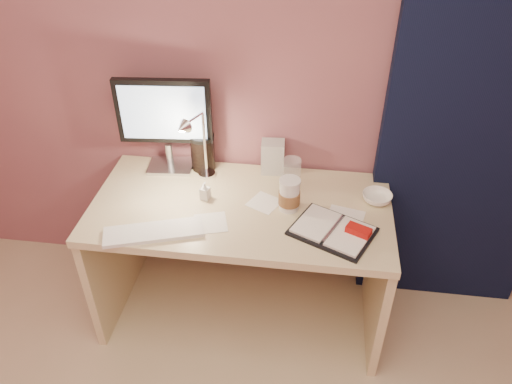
# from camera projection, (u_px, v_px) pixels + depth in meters

# --- Properties ---
(room) EXTENTS (3.50, 3.50, 3.50)m
(room) POSITION_uv_depth(u_px,v_px,m) (460.00, 109.00, 2.23)
(room) COLOR #C6B28E
(room) RESTS_ON ground
(desk) EXTENTS (1.40, 0.70, 0.73)m
(desk) POSITION_uv_depth(u_px,v_px,m) (244.00, 231.00, 2.52)
(desk) COLOR #CABE8F
(desk) RESTS_ON ground
(monitor) EXTENTS (0.46, 0.18, 0.49)m
(monitor) POSITION_uv_depth(u_px,v_px,m) (165.00, 117.00, 2.41)
(monitor) COLOR silver
(monitor) RESTS_ON desk
(keyboard) EXTENTS (0.45, 0.25, 0.02)m
(keyboard) POSITION_uv_depth(u_px,v_px,m) (154.00, 232.00, 2.16)
(keyboard) COLOR white
(keyboard) RESTS_ON desk
(planner) EXTENTS (0.41, 0.37, 0.05)m
(planner) POSITION_uv_depth(u_px,v_px,m) (335.00, 231.00, 2.16)
(planner) COLOR black
(planner) RESTS_ON desk
(paper_a) EXTENTS (0.18, 0.18, 0.00)m
(paper_a) POSITION_uv_depth(u_px,v_px,m) (211.00, 223.00, 2.22)
(paper_a) COLOR white
(paper_a) RESTS_ON desk
(paper_b) EXTENTS (0.19, 0.19, 0.00)m
(paper_b) POSITION_uv_depth(u_px,v_px,m) (345.00, 219.00, 2.24)
(paper_b) COLOR white
(paper_b) RESTS_ON desk
(paper_c) EXTENTS (0.18, 0.18, 0.00)m
(paper_c) POSITION_uv_depth(u_px,v_px,m) (264.00, 203.00, 2.34)
(paper_c) COLOR white
(paper_c) RESTS_ON desk
(coffee_cup) EXTENTS (0.10, 0.10, 0.16)m
(coffee_cup) POSITION_uv_depth(u_px,v_px,m) (289.00, 195.00, 2.26)
(coffee_cup) COLOR silver
(coffee_cup) RESTS_ON desk
(clear_cup) EXTENTS (0.09, 0.09, 0.16)m
(clear_cup) POSITION_uv_depth(u_px,v_px,m) (291.00, 174.00, 2.40)
(clear_cup) COLOR white
(clear_cup) RESTS_ON desk
(bowl) EXTENTS (0.14, 0.14, 0.04)m
(bowl) POSITION_uv_depth(u_px,v_px,m) (377.00, 198.00, 2.34)
(bowl) COLOR white
(bowl) RESTS_ON desk
(lotion_bottle) EXTENTS (0.05, 0.05, 0.09)m
(lotion_bottle) POSITION_uv_depth(u_px,v_px,m) (205.00, 191.00, 2.34)
(lotion_bottle) COLOR silver
(lotion_bottle) RESTS_ON desk
(dark_jar) EXTENTS (0.12, 0.12, 0.17)m
(dark_jar) POSITION_uv_depth(u_px,v_px,m) (203.00, 153.00, 2.53)
(dark_jar) COLOR black
(dark_jar) RESTS_ON desk
(product_box) EXTENTS (0.12, 0.10, 0.17)m
(product_box) POSITION_uv_depth(u_px,v_px,m) (273.00, 157.00, 2.51)
(product_box) COLOR beige
(product_box) RESTS_ON desk
(desk_lamp) EXTENTS (0.15, 0.23, 0.38)m
(desk_lamp) POSITION_uv_depth(u_px,v_px,m) (208.00, 144.00, 2.32)
(desk_lamp) COLOR silver
(desk_lamp) RESTS_ON desk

